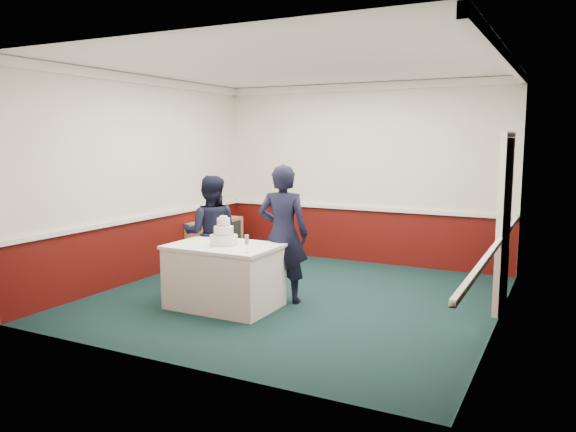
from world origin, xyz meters
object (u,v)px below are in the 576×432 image
at_px(cake_table, 224,275).
at_px(person_woman, 283,234).
at_px(person_man, 211,233).
at_px(cake_knife, 213,247).
at_px(sideboard, 215,240).
at_px(wedding_cake, 224,236).
at_px(champagne_flute, 247,241).

xyz_separation_m(cake_table, person_woman, (0.54, 0.54, 0.48)).
distance_m(person_man, person_woman, 1.15).
relative_size(cake_knife, person_woman, 0.12).
bearing_deg(sideboard, cake_table, -53.39).
bearing_deg(wedding_cake, sideboard, 126.61).
height_order(cake_table, cake_knife, cake_knife).
xyz_separation_m(cake_knife, champagne_flute, (0.53, -0.08, 0.14)).
xyz_separation_m(wedding_cake, person_woman, (0.54, 0.54, -0.02)).
relative_size(sideboard, person_man, 0.75).
bearing_deg(sideboard, person_man, -57.31).
height_order(cake_table, wedding_cake, wedding_cake).
distance_m(wedding_cake, champagne_flute, 0.57).
height_order(wedding_cake, cake_knife, wedding_cake).
xyz_separation_m(champagne_flute, person_man, (-1.10, 0.87, -0.13)).
bearing_deg(person_woman, person_man, -14.53).
height_order(wedding_cake, person_man, person_man).
distance_m(cake_knife, champagne_flute, 0.55).
bearing_deg(champagne_flute, sideboard, 130.66).
distance_m(sideboard, cake_table, 2.79).
bearing_deg(cake_knife, cake_table, 74.16).
bearing_deg(wedding_cake, cake_knife, -98.53).
xyz_separation_m(sideboard, person_woman, (2.21, -1.70, 0.53)).
relative_size(cake_table, cake_knife, 6.00).
bearing_deg(person_woman, wedding_cake, 32.79).
xyz_separation_m(cake_table, wedding_cake, (-0.00, 0.00, 0.50)).
relative_size(sideboard, cake_table, 0.91).
distance_m(wedding_cake, cake_knife, 0.23).
distance_m(cake_knife, person_woman, 0.94).
bearing_deg(cake_table, champagne_flute, -29.25).
height_order(sideboard, person_man, person_man).
distance_m(sideboard, cake_knife, 2.97).
height_order(sideboard, cake_knife, cake_knife).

